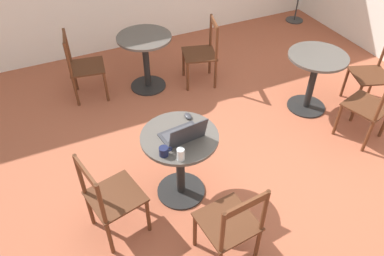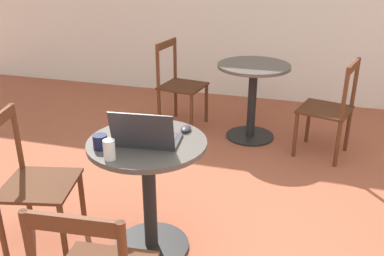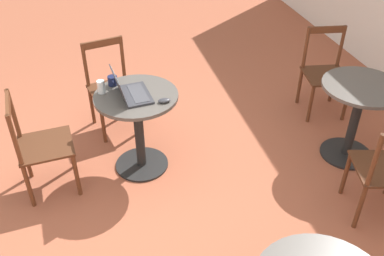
{
  "view_description": "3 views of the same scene",
  "coord_description": "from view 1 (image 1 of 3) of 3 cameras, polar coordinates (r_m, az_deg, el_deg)",
  "views": [
    {
      "loc": [
        -1.54,
        -2.19,
        2.96
      ],
      "look_at": [
        -0.41,
        0.24,
        0.64
      ],
      "focal_mm": 35.0,
      "sensor_mm": 36.0,
      "label": 1
    },
    {
      "loc": [
        0.26,
        -2.01,
        1.79
      ],
      "look_at": [
        -0.46,
        0.47,
        0.69
      ],
      "focal_mm": 40.0,
      "sensor_mm": 36.0,
      "label": 2
    },
    {
      "loc": [
        2.41,
        -0.25,
        2.57
      ],
      "look_at": [
        -0.27,
        0.45,
        0.59
      ],
      "focal_mm": 40.0,
      "sensor_mm": 36.0,
      "label": 3
    }
  ],
  "objects": [
    {
      "name": "chair_far_right",
      "position": [
        5.1,
        1.63,
        11.34
      ],
      "size": [
        0.53,
        0.53,
        0.9
      ],
      "color": "#562D19",
      "rests_on": "ground_plane"
    },
    {
      "name": "mug",
      "position": [
        3.1,
        -4.28,
        -3.56
      ],
      "size": [
        0.12,
        0.08,
        0.08
      ],
      "color": "#141938",
      "rests_on": "cafe_table_near"
    },
    {
      "name": "chair_near_front",
      "position": [
        3.07,
        5.91,
        -14.48
      ],
      "size": [
        0.47,
        0.47,
        0.9
      ],
      "color": "#562D19",
      "rests_on": "ground_plane"
    },
    {
      "name": "chair_mid_right",
      "position": [
        5.16,
        26.03,
        7.35
      ],
      "size": [
        0.55,
        0.55,
        0.9
      ],
      "color": "#562D19",
      "rests_on": "ground_plane"
    },
    {
      "name": "cafe_table_near",
      "position": [
        3.45,
        -1.84,
        -4.01
      ],
      "size": [
        0.7,
        0.7,
        0.75
      ],
      "color": "black",
      "rests_on": "ground_plane"
    },
    {
      "name": "ground_plane",
      "position": [
        3.99,
        6.91,
        -7.35
      ],
      "size": [
        16.0,
        16.0,
        0.0
      ],
      "primitive_type": "plane",
      "color": "#9E5138"
    },
    {
      "name": "drinking_glass",
      "position": [
        3.04,
        -1.74,
        -4.03
      ],
      "size": [
        0.06,
        0.06,
        0.11
      ],
      "color": "silver",
      "rests_on": "cafe_table_near"
    },
    {
      "name": "cafe_table_far",
      "position": [
        4.98,
        -7.12,
        11.36
      ],
      "size": [
        0.7,
        0.7,
        0.75
      ],
      "color": "black",
      "rests_on": "ground_plane"
    },
    {
      "name": "chair_mid_front",
      "position": [
        4.56,
        25.64,
        2.93
      ],
      "size": [
        0.53,
        0.53,
        0.9
      ],
      "color": "#562D19",
      "rests_on": "ground_plane"
    },
    {
      "name": "cafe_table_mid",
      "position": [
        4.77,
        18.16,
        8.1
      ],
      "size": [
        0.7,
        0.7,
        0.75
      ],
      "color": "black",
      "rests_on": "ground_plane"
    },
    {
      "name": "mouse",
      "position": [
        3.47,
        -0.61,
        1.84
      ],
      "size": [
        0.06,
        0.1,
        0.03
      ],
      "color": "#2D2D33",
      "rests_on": "cafe_table_near"
    },
    {
      "name": "chair_near_left",
      "position": [
        3.28,
        -12.31,
        -10.39
      ],
      "size": [
        0.51,
        0.51,
        0.9
      ],
      "color": "#562D19",
      "rests_on": "ground_plane"
    },
    {
      "name": "chair_far_left",
      "position": [
        4.99,
        -16.26,
        8.96
      ],
      "size": [
        0.49,
        0.49,
        0.9
      ],
      "color": "#562D19",
      "rests_on": "ground_plane"
    },
    {
      "name": "laptop",
      "position": [
        3.23,
        -1.35,
        -0.95
      ],
      "size": [
        0.38,
        0.31,
        0.23
      ],
      "color": "#2D2D33",
      "rests_on": "cafe_table_near"
    }
  ]
}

